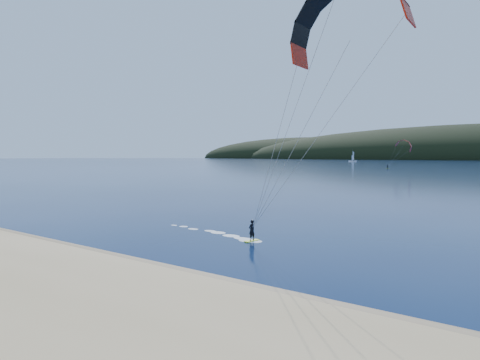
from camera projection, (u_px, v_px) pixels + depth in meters
name	position (u px, v px, depth m)	size (l,w,h in m)	color
ground	(59.00, 284.00, 20.87)	(1800.00, 1800.00, 0.00)	#07163A
wet_sand	(129.00, 264.00, 24.53)	(220.00, 2.50, 0.10)	#836C4C
kitesurfer_near	(340.00, 55.00, 22.29)	(23.28, 7.28, 15.71)	#C5E41A
kitesurfer_far	(403.00, 148.00, 195.65)	(13.02, 5.72, 13.83)	#C5E41A
sailboat	(353.00, 161.00, 419.01)	(8.43, 5.37, 11.89)	white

